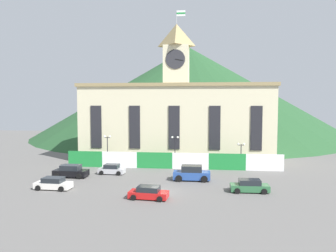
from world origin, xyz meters
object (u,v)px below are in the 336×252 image
at_px(street_lamp_far_right, 107,144).
at_px(car_green_wagon, 250,186).
at_px(car_white_taxi, 53,184).
at_px(car_red_sedan, 149,193).
at_px(car_blue_van, 192,174).
at_px(car_silver_hatch, 112,170).
at_px(street_lamp_far_left, 241,150).
at_px(car_black_suv, 71,171).
at_px(street_lamp_left, 175,145).

distance_m(street_lamp_far_right, car_green_wagon, 25.91).
bearing_deg(car_white_taxi, car_red_sedan, -9.40).
bearing_deg(car_blue_van, car_silver_hatch, -12.88).
distance_m(street_lamp_far_left, car_green_wagon, 13.89).
distance_m(car_red_sedan, car_black_suv, 16.04).
distance_m(car_red_sedan, car_white_taxi, 12.85).
bearing_deg(car_silver_hatch, street_lamp_left, 34.74).
bearing_deg(car_silver_hatch, street_lamp_far_left, 18.56).
bearing_deg(car_green_wagon, car_black_suv, -13.46).
xyz_separation_m(street_lamp_far_right, street_lamp_left, (11.49, -0.00, -0.00)).
bearing_deg(car_black_suv, car_white_taxi, -84.21).
relative_size(street_lamp_far_right, car_silver_hatch, 1.33).
xyz_separation_m(street_lamp_far_left, car_silver_hatch, (-19.86, -5.78, -2.50)).
xyz_separation_m(car_silver_hatch, car_green_wagon, (19.41, -7.88, 0.03)).
xyz_separation_m(street_lamp_left, car_blue_van, (3.11, -8.53, -2.84)).
bearing_deg(car_white_taxi, street_lamp_far_left, 34.21).
height_order(street_lamp_far_right, car_silver_hatch, street_lamp_far_right).
relative_size(street_lamp_left, car_red_sedan, 1.16).
relative_size(street_lamp_left, car_silver_hatch, 1.33).
distance_m(car_blue_van, car_black_suv, 17.54).
bearing_deg(street_lamp_far_left, car_blue_van, -131.87).
distance_m(street_lamp_left, street_lamp_far_left, 10.77).
relative_size(street_lamp_far_right, car_white_taxi, 1.15).
distance_m(car_silver_hatch, car_white_taxi, 10.46).
xyz_separation_m(street_lamp_far_right, car_black_suv, (-2.94, -8.44, -2.98)).
distance_m(street_lamp_left, car_white_taxi, 20.75).
bearing_deg(street_lamp_far_right, car_silver_hatch, -67.55).
bearing_deg(car_blue_van, street_lamp_far_right, -30.49).
xyz_separation_m(street_lamp_far_left, car_black_suv, (-25.18, -8.44, -2.36)).
relative_size(street_lamp_far_left, car_red_sedan, 0.94).
bearing_deg(street_lamp_far_right, car_green_wagon, -32.07).
relative_size(street_lamp_left, car_black_suv, 1.06).
bearing_deg(car_white_taxi, car_black_suv, 97.07).
bearing_deg(car_black_suv, car_green_wagon, -10.34).
relative_size(car_red_sedan, car_black_suv, 0.92).
bearing_deg(street_lamp_far_left, street_lamp_far_right, -180.00).
height_order(car_silver_hatch, car_red_sedan, car_silver_hatch).
height_order(street_lamp_far_right, car_black_suv, street_lamp_far_right).
distance_m(car_green_wagon, car_blue_van, 8.84).
bearing_deg(street_lamp_far_right, car_black_suv, -109.20).
bearing_deg(street_lamp_far_left, car_white_taxi, -148.64).
bearing_deg(car_red_sedan, street_lamp_left, -88.97).
xyz_separation_m(street_lamp_far_right, street_lamp_far_left, (22.25, 0.00, -0.62)).
bearing_deg(street_lamp_left, car_blue_van, -69.97).
relative_size(car_red_sedan, car_green_wagon, 0.98).
height_order(street_lamp_far_right, car_white_taxi, street_lamp_far_right).
bearing_deg(car_black_suv, car_silver_hatch, 28.09).
relative_size(car_silver_hatch, car_blue_van, 0.78).
relative_size(car_white_taxi, car_blue_van, 0.90).
bearing_deg(car_red_sedan, car_white_taxi, -6.75).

